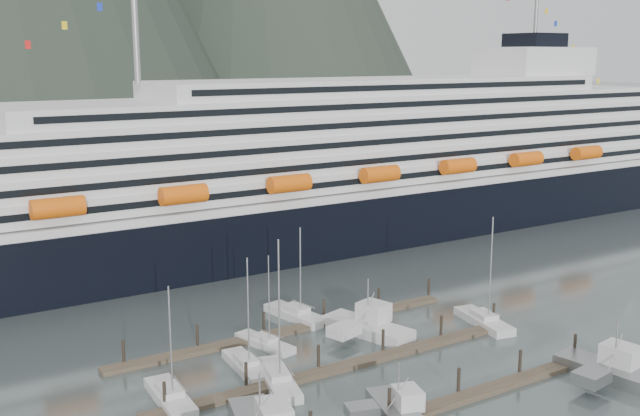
% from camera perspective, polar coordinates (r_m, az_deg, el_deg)
% --- Properties ---
extents(ground, '(1600.00, 1600.00, 0.00)m').
position_cam_1_polar(ground, '(86.89, 5.93, -12.00)').
color(ground, '#495655').
rests_on(ground, ground).
extents(cruise_ship, '(210.00, 30.40, 50.30)m').
position_cam_1_polar(cruise_ship, '(143.56, 1.98, 2.51)').
color(cruise_ship, black).
rests_on(cruise_ship, ground).
extents(dock_near, '(48.18, 2.28, 3.20)m').
position_cam_1_polar(dock_near, '(76.96, 7.66, -15.05)').
color(dock_near, '#42372A').
rests_on(dock_near, ground).
extents(dock_mid, '(48.18, 2.28, 3.20)m').
position_cam_1_polar(dock_mid, '(86.34, 2.02, -11.88)').
color(dock_mid, '#42372A').
rests_on(dock_mid, ground).
extents(dock_far, '(48.18, 2.28, 3.20)m').
position_cam_1_polar(dock_far, '(96.56, -2.37, -9.27)').
color(dock_far, '#42372A').
rests_on(dock_far, ground).
extents(sailboat_a, '(3.40, 9.80, 13.07)m').
position_cam_1_polar(sailboat_a, '(79.96, -11.34, -14.01)').
color(sailboat_a, silver).
rests_on(sailboat_a, ground).
extents(sailboat_b, '(5.57, 11.27, 16.79)m').
position_cam_1_polar(sailboat_b, '(82.42, -3.26, -12.96)').
color(sailboat_b, silver).
rests_on(sailboat_b, ground).
extents(sailboat_c, '(3.30, 9.43, 13.67)m').
position_cam_1_polar(sailboat_c, '(86.13, -5.64, -11.91)').
color(sailboat_c, silver).
rests_on(sailboat_c, ground).
extents(sailboat_e, '(4.22, 9.08, 11.94)m').
position_cam_1_polar(sailboat_e, '(92.28, -4.22, -10.25)').
color(sailboat_e, silver).
rests_on(sailboat_e, ground).
extents(sailboat_f, '(4.60, 10.63, 13.26)m').
position_cam_1_polar(sailboat_f, '(101.25, -1.86, -8.18)').
color(sailboat_f, silver).
rests_on(sailboat_f, ground).
extents(sailboat_h, '(4.77, 10.54, 15.22)m').
position_cam_1_polar(sailboat_h, '(101.25, 12.36, -8.45)').
color(sailboat_h, silver).
rests_on(sailboat_h, ground).
extents(trawler_b, '(8.19, 10.28, 6.32)m').
position_cam_1_polar(trawler_b, '(75.43, 5.87, -15.13)').
color(trawler_b, gray).
rests_on(trawler_b, ground).
extents(trawler_d, '(9.80, 13.16, 7.60)m').
position_cam_1_polar(trawler_d, '(89.03, 21.44, -11.52)').
color(trawler_d, gray).
rests_on(trawler_d, ground).
extents(trawler_e, '(10.24, 12.82, 7.96)m').
position_cam_1_polar(trawler_e, '(95.91, 3.59, -9.00)').
color(trawler_e, silver).
rests_on(trawler_e, ground).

